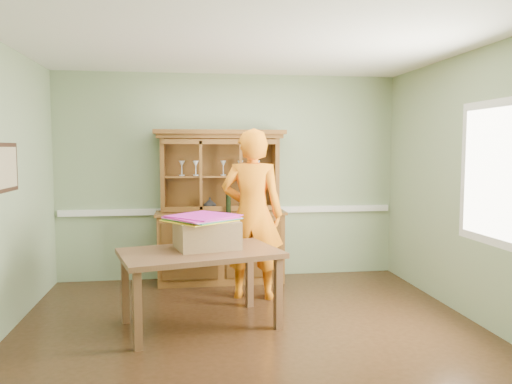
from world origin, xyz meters
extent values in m
plane|color=#412615|center=(0.00, 0.00, 0.00)|extent=(4.50, 4.50, 0.00)
plane|color=white|center=(0.00, 0.00, 2.70)|extent=(4.50, 4.50, 0.00)
plane|color=gray|center=(0.00, 2.00, 1.35)|extent=(4.50, 0.00, 4.50)
plane|color=gray|center=(2.25, 0.00, 1.35)|extent=(0.00, 4.00, 4.00)
plane|color=gray|center=(0.00, -2.00, 1.35)|extent=(4.50, 0.00, 4.50)
cube|color=white|center=(0.00, 1.98, 0.90)|extent=(4.41, 0.05, 0.08)
cube|color=#351F15|center=(-2.23, 0.30, 1.55)|extent=(0.03, 0.60, 0.46)
cube|color=beige|center=(-2.22, 0.30, 1.55)|extent=(0.01, 0.52, 0.38)
cube|color=white|center=(2.23, -0.30, 1.50)|extent=(0.03, 0.96, 1.36)
cube|color=white|center=(2.22, -0.30, 1.50)|extent=(0.01, 0.80, 1.20)
cube|color=brown|center=(-0.15, 1.76, 0.44)|extent=(1.60, 0.49, 0.89)
cube|color=brown|center=(-0.15, 1.75, 0.91)|extent=(1.65, 0.54, 0.04)
cube|color=brown|center=(-0.15, 1.98, 1.39)|extent=(1.51, 0.04, 0.93)
cube|color=brown|center=(-0.87, 1.83, 1.39)|extent=(0.05, 0.34, 0.93)
cube|color=brown|center=(0.58, 1.83, 1.39)|extent=(0.05, 0.34, 0.93)
cube|color=brown|center=(-0.15, 1.83, 1.88)|extent=(1.60, 0.39, 0.05)
cube|color=brown|center=(-0.15, 1.81, 1.94)|extent=(1.67, 0.43, 0.05)
cube|color=brown|center=(-0.15, 1.83, 1.37)|extent=(1.40, 0.29, 0.02)
imported|color=#B2B2B7|center=(-0.28, 1.83, 1.01)|extent=(0.16, 0.16, 0.17)
imported|color=yellow|center=(-0.55, 1.83, 0.95)|extent=(0.19, 0.19, 0.05)
cylinder|color=black|center=(-0.06, 1.60, 1.07)|extent=(0.06, 0.06, 0.28)
cube|color=brown|center=(-0.46, 0.15, 0.72)|extent=(1.66, 1.24, 0.05)
cube|color=brown|center=(-1.01, -0.37, 0.35)|extent=(0.08, 0.08, 0.69)
cube|color=brown|center=(-1.19, 0.34, 0.35)|extent=(0.08, 0.08, 0.69)
cube|color=brown|center=(0.27, -0.04, 0.35)|extent=(0.08, 0.08, 0.69)
cube|color=brown|center=(0.09, 0.67, 0.35)|extent=(0.08, 0.08, 0.69)
cube|color=#94734C|center=(-0.39, 0.27, 0.88)|extent=(0.67, 0.59, 0.27)
cube|color=yellow|center=(-0.44, 0.29, 1.02)|extent=(0.79, 0.79, 0.01)
cube|color=green|center=(-0.44, 0.29, 1.03)|extent=(0.79, 0.79, 0.01)
cube|color=#2E7EDA|center=(-0.44, 0.29, 1.04)|extent=(0.79, 0.79, 0.01)
cube|color=#E86EC9|center=(-0.44, 0.29, 1.05)|extent=(0.79, 0.79, 0.01)
cube|color=#D11FA4|center=(-0.44, 0.29, 1.06)|extent=(0.79, 0.79, 0.01)
cube|color=#CB1FA9|center=(-0.44, 0.29, 1.06)|extent=(0.79, 0.79, 0.01)
imported|color=orange|center=(0.17, 1.01, 0.97)|extent=(0.80, 0.62, 1.95)
camera|label=1|loc=(-0.60, -4.62, 1.73)|focal=35.00mm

